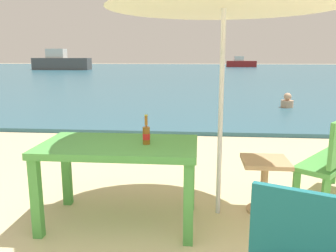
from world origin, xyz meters
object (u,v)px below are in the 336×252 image
(beer_bottle_amber, at_px, (146,134))
(side_table_wood, at_px, (264,178))
(picnic_table_green, at_px, (119,155))
(boat_fishing_trawler, at_px, (241,63))
(swimmer_person, at_px, (287,102))
(boat_tanker, at_px, (61,62))

(beer_bottle_amber, distance_m, side_table_wood, 1.27)
(picnic_table_green, bearing_deg, side_table_wood, 13.84)
(picnic_table_green, relative_size, boat_fishing_trawler, 0.40)
(beer_bottle_amber, xyz_separation_m, side_table_wood, (1.11, 0.35, -0.50))
(swimmer_person, relative_size, boat_tanker, 0.07)
(beer_bottle_amber, bearing_deg, boat_fishing_trawler, 82.28)
(picnic_table_green, xyz_separation_m, boat_tanker, (-12.95, 30.83, 0.16))
(beer_bottle_amber, height_order, boat_fishing_trawler, boat_fishing_trawler)
(boat_fishing_trawler, bearing_deg, picnic_table_green, -98.07)
(side_table_wood, height_order, boat_fishing_trawler, boat_fishing_trawler)
(boat_fishing_trawler, relative_size, boat_tanker, 0.63)
(picnic_table_green, distance_m, boat_tanker, 33.44)
(boat_tanker, bearing_deg, swimmer_person, -55.89)
(side_table_wood, bearing_deg, beer_bottle_amber, -162.68)
(picnic_table_green, distance_m, side_table_wood, 1.44)
(side_table_wood, height_order, boat_tanker, boat_tanker)
(boat_tanker, bearing_deg, picnic_table_green, -67.21)
(boat_tanker, bearing_deg, boat_fishing_trawler, 27.03)
(beer_bottle_amber, bearing_deg, boat_tanker, 113.18)
(boat_fishing_trawler, bearing_deg, side_table_wood, -96.21)
(swimmer_person, bearing_deg, picnic_table_green, -114.53)
(picnic_table_green, height_order, swimmer_person, picnic_table_green)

